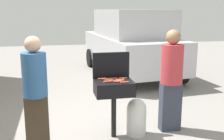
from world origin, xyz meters
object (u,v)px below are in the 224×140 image
Objects in this scene: bbq_grill at (114,90)px; propane_tank at (136,116)px; person_left at (35,89)px; hot_dog_1 at (109,80)px; hot_dog_4 at (117,82)px; hot_dog_2 at (106,79)px; hot_dog_10 at (102,79)px; hot_dog_0 at (115,81)px; hot_dog_7 at (120,81)px; hot_dog_6 at (120,80)px; parked_minivan at (131,42)px; hot_dog_5 at (125,82)px; hot_dog_9 at (113,79)px; hot_dog_3 at (107,82)px; hot_dog_8 at (123,78)px; person_right at (171,77)px.

propane_tank is at bearing -0.61° from bbq_grill.
bbq_grill is 0.56× the size of person_left.
hot_dog_4 is (0.12, -0.10, 0.00)m from hot_dog_1.
hot_dog_2 and hot_dog_10 have the same top height.
hot_dog_4 is (0.03, -0.07, 0.00)m from hot_dog_0.
hot_dog_7 is at bearing -20.22° from hot_dog_0.
parked_minivan is (1.32, 4.19, 0.08)m from hot_dog_6.
hot_dog_4 is 0.03× the size of parked_minivan.
hot_dog_1 is 0.15m from hot_dog_10.
hot_dog_5 and hot_dog_9 have the same top height.
hot_dog_5 is 0.21× the size of propane_tank.
person_left is (-1.02, -0.26, -0.04)m from hot_dog_10.
hot_dog_3 and hot_dog_8 have the same top height.
hot_dog_6 is at bearing 72.39° from hot_dog_7.
hot_dog_7 is at bearing 66.72° from parked_minivan.
parked_minivan is at bearing 73.05° from hot_dog_8.
hot_dog_9 is 0.08× the size of person_left.
person_left is (-1.10, -0.12, -0.04)m from hot_dog_1.
hot_dog_8 is 0.08× the size of person_left.
hot_dog_8 is (0.14, 0.20, 0.00)m from hot_dog_4.
person_left reaches higher than hot_dog_2.
hot_dog_4 is at bearing 1.76° from person_left.
person_right reaches higher than person_left.
hot_dog_2 is 0.36m from hot_dog_5.
hot_dog_5 is at bearing 2.13° from person_right.
propane_tank is (0.29, 0.05, -0.63)m from hot_dog_7.
hot_dog_7 is (0.17, -0.06, 0.00)m from hot_dog_1.
hot_dog_5 is (0.14, -0.15, 0.16)m from bbq_grill.
person_left is (-1.19, -0.23, -0.04)m from hot_dog_9.
bbq_grill is at bearing 133.08° from hot_dog_5.
hot_dog_3 is 0.34m from hot_dog_8.
hot_dog_9 is 0.03× the size of parked_minivan.
hot_dog_2 is 1.00× the size of hot_dog_5.
person_left is 2.19m from person_right.
hot_dog_5 is at bearing -78.87° from hot_dog_6.
parked_minivan reaches higher than propane_tank.
hot_dog_7 is 0.08× the size of person_right.
bbq_grill is at bearing -8.20° from person_right.
hot_dog_3 and hot_dog_4 have the same top height.
hot_dog_6 is at bearing 1.98° from hot_dog_1.
propane_tank is (0.37, 0.02, -0.63)m from hot_dog_0.
hot_dog_6 is at bearing 57.11° from hot_dog_4.
hot_dog_0 and hot_dog_5 have the same top height.
hot_dog_0 is 1.00× the size of hot_dog_10.
hot_dog_2 is (-0.12, 0.13, 0.00)m from hot_dog_0.
hot_dog_10 is 0.08× the size of person_right.
person_left is at bearing -7.60° from person_right.
hot_dog_5 is at bearing -0.78° from person_left.
hot_dog_9 is 1.22m from person_left.
person_right is at bearing 5.64° from hot_dog_0.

